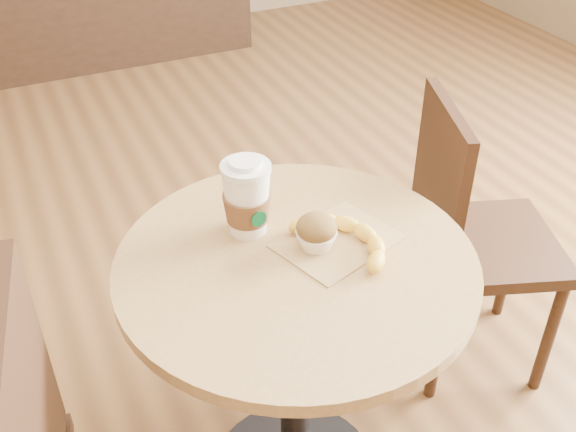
% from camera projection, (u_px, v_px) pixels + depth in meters
% --- Properties ---
extents(cafe_table, '(0.74, 0.74, 0.75)m').
position_uv_depth(cafe_table, '(296.00, 329.00, 1.49)').
color(cafe_table, black).
rests_on(cafe_table, ground).
extents(chair_right, '(0.49, 0.49, 0.87)m').
position_uv_depth(chair_right, '(470.00, 232.00, 1.89)').
color(chair_right, '#341F12').
rests_on(chair_right, ground).
extents(kraft_bag, '(0.28, 0.25, 0.00)m').
position_uv_depth(kraft_bag, '(337.00, 241.00, 1.41)').
color(kraft_bag, tan).
rests_on(kraft_bag, cafe_table).
extents(coffee_cup, '(0.10, 0.11, 0.17)m').
position_uv_depth(coffee_cup, '(247.00, 200.00, 1.40)').
color(coffee_cup, white).
rests_on(coffee_cup, cafe_table).
extents(muffin, '(0.09, 0.09, 0.08)m').
position_uv_depth(muffin, '(316.00, 232.00, 1.37)').
color(muffin, white).
rests_on(muffin, kraft_bag).
extents(banana, '(0.24, 0.28, 0.03)m').
position_uv_depth(banana, '(344.00, 241.00, 1.38)').
color(banana, yellow).
rests_on(banana, kraft_bag).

